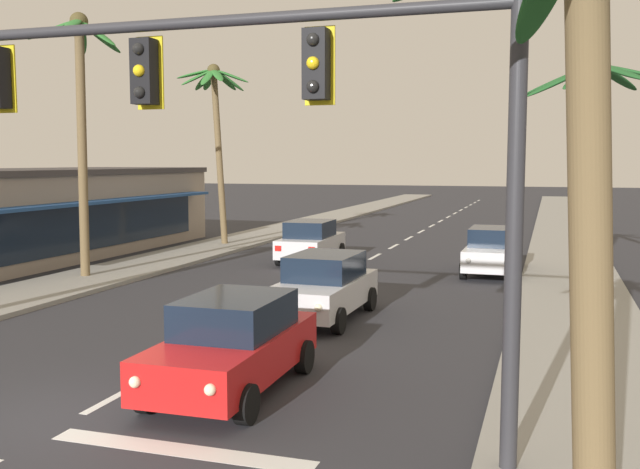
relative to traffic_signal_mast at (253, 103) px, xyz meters
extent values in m
plane|color=#2D2D33|center=(-3.15, 0.11, -4.85)|extent=(220.00, 220.00, 0.00)
cube|color=gray|center=(4.65, 20.11, -4.78)|extent=(3.20, 110.00, 0.14)
cube|color=gray|center=(-10.95, 20.11, -4.78)|extent=(3.20, 110.00, 0.14)
cube|color=silver|center=(-3.15, 1.32, -4.84)|extent=(0.16, 2.00, 0.01)
cube|color=silver|center=(-3.15, 5.16, -4.84)|extent=(0.16, 2.00, 0.01)
cube|color=silver|center=(-3.15, 9.00, -4.84)|extent=(0.16, 2.00, 0.01)
cube|color=silver|center=(-3.15, 12.84, -4.84)|extent=(0.16, 2.00, 0.01)
cube|color=silver|center=(-3.15, 16.68, -4.84)|extent=(0.16, 2.00, 0.01)
cube|color=silver|center=(-3.15, 20.52, -4.84)|extent=(0.16, 2.00, 0.01)
cube|color=silver|center=(-3.15, 24.36, -4.84)|extent=(0.16, 2.00, 0.01)
cube|color=silver|center=(-3.15, 28.20, -4.84)|extent=(0.16, 2.00, 0.01)
cube|color=silver|center=(-3.15, 32.04, -4.84)|extent=(0.16, 2.00, 0.01)
cube|color=silver|center=(-3.15, 35.89, -4.84)|extent=(0.16, 2.00, 0.01)
cube|color=silver|center=(-3.15, 39.73, -4.84)|extent=(0.16, 2.00, 0.01)
cube|color=silver|center=(-3.15, 43.57, -4.84)|extent=(0.16, 2.00, 0.01)
cube|color=silver|center=(-3.15, 47.41, -4.84)|extent=(0.16, 2.00, 0.01)
cube|color=silver|center=(-3.15, 51.25, -4.84)|extent=(0.16, 2.00, 0.01)
cube|color=silver|center=(-3.15, 55.09, -4.84)|extent=(0.16, 2.00, 0.01)
cube|color=silver|center=(-3.15, 58.93, -4.84)|extent=(0.16, 2.00, 0.01)
cube|color=silver|center=(-3.15, 62.77, -4.84)|extent=(0.16, 2.00, 0.01)
cube|color=silver|center=(-3.15, 66.61, -4.84)|extent=(0.16, 2.00, 0.01)
cube|color=silver|center=(-0.95, -0.49, -4.84)|extent=(4.00, 0.44, 0.01)
cylinder|color=#2D2D33|center=(3.49, 0.01, -1.51)|extent=(0.22, 0.22, 6.67)
cylinder|color=#2D2D33|center=(-1.67, 0.01, 1.12)|extent=(10.33, 0.16, 0.16)
cube|color=black|center=(0.91, -0.01, 0.48)|extent=(0.32, 0.26, 0.92)
sphere|color=black|center=(0.91, -0.15, 0.78)|extent=(0.17, 0.17, 0.17)
sphere|color=yellow|center=(0.91, -0.15, 0.48)|extent=(0.17, 0.17, 0.17)
sphere|color=black|center=(0.91, -0.15, 0.18)|extent=(0.17, 0.17, 0.17)
cube|color=yellow|center=(0.91, 0.15, 0.48)|extent=(0.42, 0.03, 1.04)
cube|color=black|center=(-1.67, -0.01, 0.48)|extent=(0.32, 0.26, 0.92)
sphere|color=black|center=(-1.67, -0.15, 0.78)|extent=(0.17, 0.17, 0.17)
sphere|color=yellow|center=(-1.67, -0.15, 0.48)|extent=(0.17, 0.17, 0.17)
sphere|color=black|center=(-1.67, -0.15, 0.18)|extent=(0.17, 0.17, 0.17)
cube|color=yellow|center=(-1.67, 0.15, 0.48)|extent=(0.42, 0.03, 1.04)
cube|color=yellow|center=(-4.26, 0.15, 0.48)|extent=(0.42, 0.03, 1.04)
cube|color=red|center=(-1.34, 2.13, -4.17)|extent=(1.81, 4.32, 0.72)
cube|color=black|center=(-1.35, 2.28, -3.49)|extent=(1.62, 2.22, 0.64)
cylinder|color=black|center=(-0.47, 0.72, -4.53)|extent=(0.23, 0.64, 0.64)
cylinder|color=black|center=(-2.19, 0.70, -4.53)|extent=(0.23, 0.64, 0.64)
cylinder|color=black|center=(-0.50, 3.55, -4.53)|extent=(0.23, 0.64, 0.64)
cylinder|color=black|center=(-2.22, 3.54, -4.53)|extent=(0.23, 0.64, 0.64)
sphere|color=#F9EFC6|center=(-0.70, -0.04, -4.09)|extent=(0.18, 0.18, 0.18)
sphere|color=#F9EFC6|center=(-1.94, -0.05, -4.09)|extent=(0.18, 0.18, 0.18)
cube|color=red|center=(-0.71, 4.29, -4.07)|extent=(0.24, 0.06, 0.20)
cube|color=red|center=(-2.03, 4.28, -4.07)|extent=(0.24, 0.06, 0.20)
cube|color=silver|center=(-1.58, 8.20, -4.17)|extent=(1.86, 4.34, 0.72)
cube|color=black|center=(-1.58, 8.35, -3.49)|extent=(1.65, 2.24, 0.64)
cylinder|color=black|center=(-0.75, 6.76, -4.53)|extent=(0.23, 0.64, 0.64)
cylinder|color=black|center=(-2.47, 6.80, -4.53)|extent=(0.23, 0.64, 0.64)
cylinder|color=black|center=(-0.68, 9.60, -4.53)|extent=(0.23, 0.64, 0.64)
cylinder|color=black|center=(-2.41, 9.64, -4.53)|extent=(0.23, 0.64, 0.64)
sphere|color=#F9EFC6|center=(-1.01, 6.02, -4.09)|extent=(0.18, 0.18, 0.18)
sphere|color=#F9EFC6|center=(-2.25, 6.05, -4.09)|extent=(0.18, 0.18, 0.18)
cube|color=red|center=(-0.87, 10.35, -4.07)|extent=(0.24, 0.07, 0.20)
cube|color=red|center=(-2.19, 10.38, -4.07)|extent=(0.24, 0.07, 0.20)
cube|color=silver|center=(-5.23, 18.16, -4.17)|extent=(1.89, 4.35, 0.72)
cube|color=black|center=(-5.22, 18.01, -3.49)|extent=(1.67, 2.25, 0.64)
cylinder|color=black|center=(-6.14, 19.55, -4.53)|extent=(0.24, 0.65, 0.64)
cylinder|color=black|center=(-4.41, 19.61, -4.53)|extent=(0.24, 0.65, 0.64)
cylinder|color=black|center=(-6.05, 16.72, -4.53)|extent=(0.24, 0.65, 0.64)
cylinder|color=black|center=(-4.32, 16.77, -4.53)|extent=(0.24, 0.65, 0.64)
sphere|color=#B2B2AD|center=(-5.92, 20.31, -4.09)|extent=(0.18, 0.18, 0.18)
sphere|color=#B2B2AD|center=(-4.68, 20.35, -4.09)|extent=(0.18, 0.18, 0.18)
cube|color=red|center=(-5.82, 15.98, -4.07)|extent=(0.24, 0.07, 0.20)
cube|color=red|center=(-4.50, 16.02, -4.07)|extent=(0.24, 0.07, 0.20)
cube|color=silver|center=(2.00, 17.06, -4.17)|extent=(1.78, 4.31, 0.72)
cube|color=black|center=(2.00, 17.21, -3.49)|extent=(1.61, 2.21, 0.64)
cylinder|color=black|center=(2.85, 15.64, -4.53)|extent=(0.22, 0.64, 0.64)
cylinder|color=black|center=(1.13, 15.64, -4.53)|extent=(0.22, 0.64, 0.64)
cylinder|color=black|center=(2.87, 18.47, -4.53)|extent=(0.22, 0.64, 0.64)
cylinder|color=black|center=(1.14, 18.48, -4.53)|extent=(0.22, 0.64, 0.64)
sphere|color=#B2B2AD|center=(2.61, 14.88, -4.09)|extent=(0.18, 0.18, 0.18)
sphere|color=#B2B2AD|center=(1.37, 14.89, -4.09)|extent=(0.18, 0.18, 0.18)
cube|color=red|center=(2.67, 19.21, -4.07)|extent=(0.24, 0.06, 0.20)
cube|color=red|center=(1.35, 19.22, -4.07)|extent=(0.24, 0.06, 0.20)
cylinder|color=brown|center=(-11.20, 11.64, -0.54)|extent=(0.39, 0.31, 8.62)
ellipsoid|color=#2D702D|center=(-10.41, 11.53, 3.40)|extent=(1.64, 0.63, 1.06)
ellipsoid|color=#2D702D|center=(-10.84, 12.34, 3.41)|extent=(1.04, 1.63, 1.03)
ellipsoid|color=#2D702D|center=(-11.58, 12.27, 3.38)|extent=(1.20, 1.54, 1.09)
ellipsoid|color=#2D702D|center=(-12.01, 11.52, 3.60)|extent=(1.78, 0.63, 0.68)
ellipsoid|color=#2D702D|center=(-11.71, 11.04, 3.49)|extent=(1.43, 1.50, 0.89)
ellipsoid|color=#2D702D|center=(-10.83, 10.86, 3.59)|extent=(1.06, 1.76, 0.69)
sphere|color=#4C4223|center=(-11.17, 11.64, 3.82)|extent=(0.60, 0.60, 0.60)
cylinder|color=brown|center=(-11.09, 21.97, -0.73)|extent=(0.76, 0.30, 8.24)
ellipsoid|color=#2D702D|center=(-10.51, 22.14, 3.18)|extent=(1.76, 0.73, 0.75)
ellipsoid|color=#2D702D|center=(-10.80, 22.52, 3.02)|extent=(1.38, 1.42, 1.06)
ellipsoid|color=#2D702D|center=(-11.10, 22.72, 3.07)|extent=(0.84, 1.67, 0.97)
ellipsoid|color=#2D702D|center=(-11.85, 22.55, 3.08)|extent=(1.40, 1.48, 0.95)
ellipsoid|color=#2D702D|center=(-11.99, 22.36, 3.06)|extent=(1.60, 1.16, 0.98)
ellipsoid|color=#2D702D|center=(-12.12, 21.65, 3.28)|extent=(1.78, 1.02, 0.56)
ellipsoid|color=#2D702D|center=(-11.86, 21.39, 3.09)|extent=(1.42, 1.47, 0.93)
ellipsoid|color=#2D702D|center=(-11.24, 21.20, 3.06)|extent=(0.57, 1.65, 1.00)
ellipsoid|color=#2D702D|center=(-10.81, 21.33, 3.14)|extent=(1.36, 1.57, 0.83)
sphere|color=#4C4223|center=(-11.32, 21.97, 3.44)|extent=(0.60, 0.60, 0.60)
cylinder|color=brown|center=(4.30, -1.80, -1.65)|extent=(0.73, 0.41, 6.41)
cylinder|color=brown|center=(4.91, 13.89, -1.44)|extent=(0.61, 0.30, 6.82)
ellipsoid|color=#1E5123|center=(5.73, 14.96, 1.76)|extent=(1.69, 2.38, 0.75)
ellipsoid|color=#1E5123|center=(5.03, 15.03, 1.45)|extent=(0.48, 2.37, 1.36)
ellipsoid|color=#1E5123|center=(3.94, 14.35, 1.62)|extent=(2.46, 1.31, 1.02)
ellipsoid|color=#1E5123|center=(4.11, 13.18, 1.55)|extent=(2.20, 1.77, 1.15)
ellipsoid|color=#1E5123|center=(4.62, 12.76, 1.60)|extent=(1.29, 2.45, 1.05)
ellipsoid|color=#1E5123|center=(5.64, 12.78, 1.69)|extent=(1.52, 2.43, 0.87)
sphere|color=#4C4223|center=(5.07, 13.89, 2.01)|extent=(0.60, 0.60, 0.60)
cube|color=gray|center=(-17.11, 15.86, -3.10)|extent=(6.80, 19.42, 3.48)
cube|color=#3D3838|center=(-17.11, 15.86, -1.24)|extent=(7.00, 19.61, 0.24)
cube|color=navy|center=(-13.26, 15.86, -2.41)|extent=(1.00, 16.51, 0.12)
cube|color=black|center=(-13.69, 15.86, -3.45)|extent=(0.06, 15.54, 1.80)
camera|label=1|loc=(3.91, -9.21, -0.79)|focal=40.45mm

